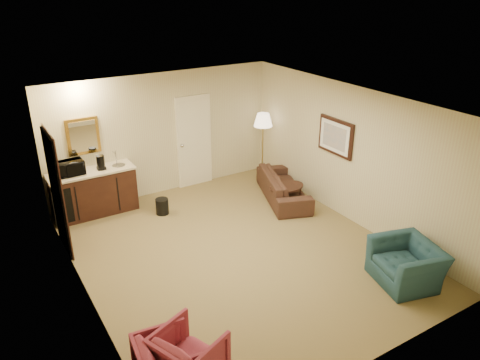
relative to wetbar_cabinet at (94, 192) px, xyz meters
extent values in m
plane|color=olive|center=(1.65, -2.72, -0.46)|extent=(6.00, 6.00, 0.00)
cube|color=beige|center=(1.65, 0.28, 0.84)|extent=(5.00, 0.02, 2.60)
cube|color=beige|center=(-0.85, -2.72, 0.84)|extent=(0.02, 6.00, 2.60)
cube|color=beige|center=(4.15, -2.72, 0.84)|extent=(0.02, 6.00, 2.60)
cube|color=white|center=(1.65, -2.72, 2.14)|extent=(5.00, 6.00, 0.02)
cube|color=#F0E6C4|center=(2.35, 0.25, 0.56)|extent=(0.82, 0.06, 2.05)
cube|color=black|center=(-0.82, -1.02, 0.59)|extent=(0.06, 0.98, 2.10)
cube|color=gold|center=(0.00, 0.25, 1.09)|extent=(0.62, 0.04, 0.72)
cube|color=black|center=(4.11, -2.32, 1.09)|extent=(0.06, 0.90, 0.70)
cube|color=#321910|center=(0.00, 0.00, 0.00)|extent=(1.64, 0.58, 0.92)
imported|color=black|center=(3.60, -1.42, -0.09)|extent=(1.19, 1.97, 0.74)
imported|color=#1D3E4A|center=(3.44, -4.80, -0.03)|extent=(0.87, 1.12, 0.87)
imported|color=#97313F|center=(-0.25, -4.78, -0.09)|extent=(0.88, 0.91, 0.73)
cube|color=black|center=(3.45, -1.72, -0.24)|extent=(0.79, 0.56, 0.44)
cube|color=#AE923A|center=(3.80, -0.32, 0.33)|extent=(0.54, 0.54, 1.59)
cylinder|color=black|center=(1.12, -0.72, -0.30)|extent=(0.31, 0.31, 0.32)
imported|color=black|center=(-0.37, 0.00, 0.63)|extent=(0.50, 0.30, 0.33)
cylinder|color=black|center=(0.20, -0.04, 0.60)|extent=(0.17, 0.17, 0.29)
camera|label=1|loc=(-1.91, -8.62, 3.93)|focal=35.00mm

